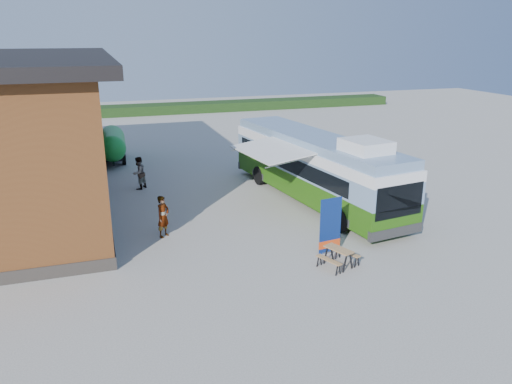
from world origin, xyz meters
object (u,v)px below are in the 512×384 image
object	(u,v)px
banner	(330,231)
person_b	(139,173)
person_a	(163,216)
bus	(315,165)
slurry_tanker	(112,143)
picnic_table	(338,253)

from	to	relation	value
banner	person_b	world-z (taller)	banner
person_a	bus	bearing A→B (deg)	-26.06
banner	slurry_tanker	distance (m)	19.88
person_a	picnic_table	bearing A→B (deg)	-83.44
bus	picnic_table	world-z (taller)	bus
banner	person_b	size ratio (longest dim) A/B	1.25
picnic_table	slurry_tanker	xyz separation A→B (m)	(-7.28, 19.66, 0.71)
bus	banner	distance (m)	6.70
bus	banner	size ratio (longest dim) A/B	5.77
banner	picnic_table	size ratio (longest dim) A/B	1.43
bus	slurry_tanker	xyz separation A→B (m)	(-9.67, 12.12, -0.67)
bus	person_b	world-z (taller)	bus
picnic_table	person_a	size ratio (longest dim) A/B	0.87
slurry_tanker	picnic_table	bearing A→B (deg)	-67.30
bus	picnic_table	bearing A→B (deg)	-115.71
bus	banner	xyz separation A→B (m)	(-2.14, -6.27, -0.98)
banner	person_a	world-z (taller)	banner
picnic_table	slurry_tanker	world-z (taller)	slurry_tanker
person_a	person_b	xyz separation A→B (m)	(-0.32, 7.48, 0.00)
banner	person_b	bearing A→B (deg)	111.71
person_b	person_a	bearing A→B (deg)	47.76
person_a	person_b	world-z (taller)	person_b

